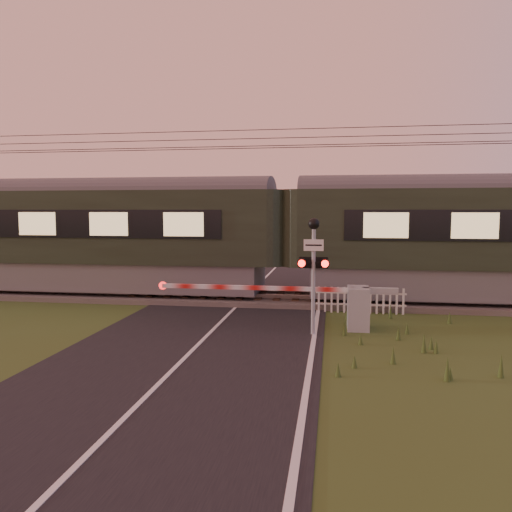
% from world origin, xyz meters
% --- Properties ---
extents(ground, '(160.00, 160.00, 0.00)m').
position_xyz_m(ground, '(0.00, 0.00, 0.00)').
color(ground, '#394B1C').
rests_on(ground, ground).
extents(road, '(6.00, 140.00, 0.03)m').
position_xyz_m(road, '(0.02, -0.23, 0.01)').
color(road, black).
rests_on(road, ground).
extents(track_bed, '(140.00, 3.40, 0.39)m').
position_xyz_m(track_bed, '(0.00, 6.50, 0.07)').
color(track_bed, '#47423D').
rests_on(track_bed, ground).
extents(overhead_wires, '(120.00, 0.62, 0.62)m').
position_xyz_m(overhead_wires, '(0.00, 6.50, 5.72)').
color(overhead_wires, black).
rests_on(overhead_wires, ground).
extents(train, '(44.44, 3.06, 4.15)m').
position_xyz_m(train, '(1.52, 6.50, 2.35)').
color(train, slate).
rests_on(train, ground).
extents(boom_gate, '(6.76, 0.90, 1.19)m').
position_xyz_m(boom_gate, '(3.62, 2.47, 0.65)').
color(boom_gate, gray).
rests_on(boom_gate, ground).
extents(crossing_signal, '(0.78, 0.34, 3.06)m').
position_xyz_m(crossing_signal, '(2.70, 1.62, 2.11)').
color(crossing_signal, gray).
rests_on(crossing_signal, ground).
extents(picket_fence, '(2.83, 0.07, 0.83)m').
position_xyz_m(picket_fence, '(4.08, 4.60, 0.42)').
color(picket_fence, silver).
rests_on(picket_fence, ground).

